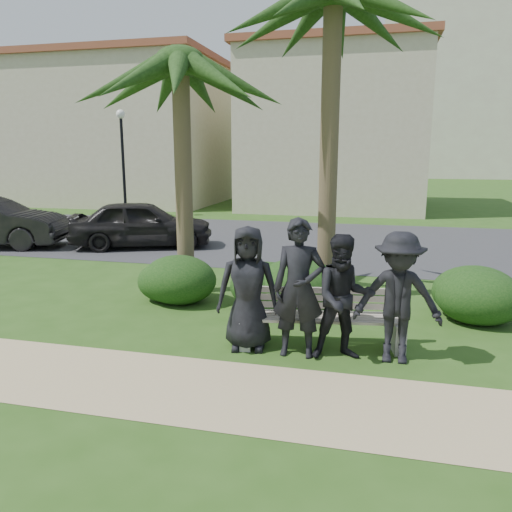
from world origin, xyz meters
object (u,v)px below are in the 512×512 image
object	(u,v)px
man_d	(398,298)
car_a	(142,224)
man_b	(299,288)
palm_left	(180,65)
man_a	(248,288)
street_lamp	(122,144)
park_bench	(322,322)
man_c	(344,298)

from	to	relation	value
man_d	car_a	xyz separation A→B (m)	(-6.70, 6.42, -0.18)
man_b	palm_left	xyz separation A→B (m)	(-2.56, 2.53, 3.23)
man_d	palm_left	size ratio (longest dim) A/B	0.33
man_a	car_a	world-z (taller)	man_a
street_lamp	park_bench	distance (m)	15.65
park_bench	man_d	size ratio (longest dim) A/B	1.35
park_bench	palm_left	xyz separation A→B (m)	(-2.83, 2.17, 3.80)
man_c	man_b	bearing A→B (deg)	167.32
man_d	palm_left	world-z (taller)	palm_left
man_c	palm_left	bearing A→B (deg)	125.91
park_bench	man_b	xyz separation A→B (m)	(-0.27, -0.36, 0.57)
man_b	man_c	world-z (taller)	man_b
man_b	man_d	size ratio (longest dim) A/B	1.08
park_bench	man_b	distance (m)	0.72
palm_left	man_b	bearing A→B (deg)	-44.60
car_a	palm_left	bearing A→B (deg)	-164.48
park_bench	man_c	world-z (taller)	man_c
park_bench	man_d	world-z (taller)	man_d
palm_left	man_d	bearing A→B (deg)	-32.61
street_lamp	park_bench	world-z (taller)	street_lamp
palm_left	park_bench	bearing A→B (deg)	-37.40
street_lamp	man_a	bearing A→B (deg)	-55.76
street_lamp	man_c	xyz separation A→B (m)	(9.77, -12.52, -2.13)
park_bench	palm_left	size ratio (longest dim) A/B	0.45
man_d	man_c	bearing A→B (deg)	-174.16
man_c	car_a	size ratio (longest dim) A/B	0.42
man_a	man_c	bearing A→B (deg)	-11.63
man_a	man_c	distance (m)	1.28
street_lamp	park_bench	size ratio (longest dim) A/B	1.88
man_a	street_lamp	bearing A→B (deg)	114.74
street_lamp	park_bench	xyz separation A→B (m)	(9.46, -12.19, -2.60)
street_lamp	man_b	xyz separation A→B (m)	(9.19, -12.55, -2.03)
man_a	man_c	xyz separation A→B (m)	(1.28, -0.05, -0.03)
park_bench	man_a	xyz separation A→B (m)	(-0.97, -0.28, 0.50)
park_bench	man_a	distance (m)	1.13
park_bench	man_b	world-z (taller)	man_b
park_bench	man_a	bearing A→B (deg)	-173.04
man_a	man_c	size ratio (longest dim) A/B	1.03
park_bench	man_a	size ratio (longest dim) A/B	1.35
man_b	man_c	bearing A→B (deg)	-0.35
man_a	man_b	size ratio (longest dim) A/B	0.92
street_lamp	man_d	distance (m)	16.39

